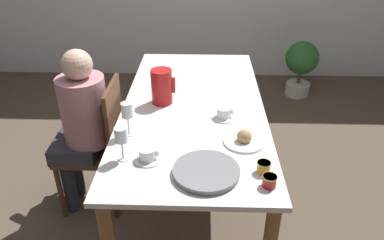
{
  "coord_description": "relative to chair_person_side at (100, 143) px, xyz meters",
  "views": [
    {
      "loc": [
        0.06,
        -2.18,
        1.92
      ],
      "look_at": [
        0.0,
        -0.29,
        0.83
      ],
      "focal_mm": 35.0,
      "sensor_mm": 36.0,
      "label": 1
    }
  ],
  "objects": [
    {
      "name": "red_pitcher",
      "position": [
        0.44,
        0.09,
        0.4
      ],
      "size": [
        0.16,
        0.14,
        0.23
      ],
      "color": "red",
      "rests_on": "dining_table"
    },
    {
      "name": "teacup_near_person",
      "position": [
        0.42,
        -0.56,
        0.31
      ],
      "size": [
        0.15,
        0.15,
        0.07
      ],
      "color": "white",
      "rests_on": "dining_table"
    },
    {
      "name": "ground_plane",
      "position": [
        0.64,
        0.05,
        -0.5
      ],
      "size": [
        20.0,
        20.0,
        0.0
      ],
      "primitive_type": "plane",
      "color": "brown"
    },
    {
      "name": "jam_jar_amber",
      "position": [
        1.01,
        -0.65,
        0.31
      ],
      "size": [
        0.07,
        0.07,
        0.06
      ],
      "color": "gold",
      "rests_on": "dining_table"
    },
    {
      "name": "bread_plate",
      "position": [
        0.94,
        -0.39,
        0.3
      ],
      "size": [
        0.23,
        0.23,
        0.08
      ],
      "color": "white",
      "rests_on": "dining_table"
    },
    {
      "name": "wine_glass_water",
      "position": [
        0.29,
        -0.32,
        0.43
      ],
      "size": [
        0.06,
        0.06,
        0.2
      ],
      "color": "white",
      "rests_on": "dining_table"
    },
    {
      "name": "jam_jar_red",
      "position": [
        1.02,
        -0.75,
        0.31
      ],
      "size": [
        0.07,
        0.07,
        0.06
      ],
      "color": "#A81E1E",
      "rests_on": "dining_table"
    },
    {
      "name": "person_seated",
      "position": [
        -0.09,
        -0.03,
        0.2
      ],
      "size": [
        0.39,
        0.41,
        1.18
      ],
      "rotation": [
        0.0,
        0.0,
        1.57
      ],
      "color": "#33333D",
      "rests_on": "ground_plane"
    },
    {
      "name": "dining_table",
      "position": [
        0.64,
        0.05,
        0.18
      ],
      "size": [
        0.92,
        1.91,
        0.78
      ],
      "color": "silver",
      "rests_on": "ground_plane"
    },
    {
      "name": "wine_glass_juice",
      "position": [
        0.3,
        -0.56,
        0.42
      ],
      "size": [
        0.06,
        0.06,
        0.19
      ],
      "color": "white",
      "rests_on": "dining_table"
    },
    {
      "name": "teacup_across",
      "position": [
        0.84,
        -0.11,
        0.31
      ],
      "size": [
        0.15,
        0.15,
        0.07
      ],
      "color": "white",
      "rests_on": "dining_table"
    },
    {
      "name": "chair_person_side",
      "position": [
        0.0,
        0.0,
        0.0
      ],
      "size": [
        0.42,
        0.42,
        0.94
      ],
      "rotation": [
        0.0,
        0.0,
        1.57
      ],
      "color": "#51331E",
      "rests_on": "ground_plane"
    },
    {
      "name": "potted_plant",
      "position": [
        1.8,
        1.83,
        -0.11
      ],
      "size": [
        0.36,
        0.36,
        0.63
      ],
      "color": "beige",
      "rests_on": "ground_plane"
    },
    {
      "name": "serving_tray",
      "position": [
        0.73,
        -0.67,
        0.3
      ],
      "size": [
        0.33,
        0.33,
        0.03
      ],
      "color": "gray",
      "rests_on": "dining_table"
    }
  ]
}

